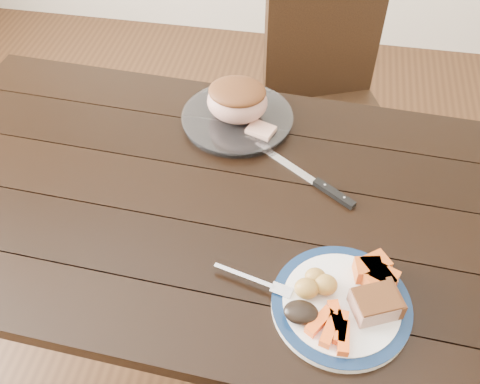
% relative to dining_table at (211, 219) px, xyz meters
% --- Properties ---
extents(ground, '(4.00, 4.00, 0.00)m').
position_rel_dining_table_xyz_m(ground, '(0.00, 0.00, -0.66)').
color(ground, '#472B16').
rests_on(ground, ground).
extents(dining_table, '(1.65, 0.98, 0.75)m').
position_rel_dining_table_xyz_m(dining_table, '(0.00, 0.00, 0.00)').
color(dining_table, black).
rests_on(dining_table, ground).
extents(chair_far, '(0.55, 0.56, 0.93)m').
position_rel_dining_table_xyz_m(chair_far, '(0.27, 0.73, -0.13)').
color(chair_far, black).
rests_on(chair_far, ground).
extents(dinner_plate, '(0.29, 0.29, 0.02)m').
position_rel_dining_table_xyz_m(dinner_plate, '(0.33, -0.26, 0.10)').
color(dinner_plate, white).
rests_on(dinner_plate, dining_table).
extents(plate_rim, '(0.29, 0.29, 0.02)m').
position_rel_dining_table_xyz_m(plate_rim, '(0.33, -0.26, 0.11)').
color(plate_rim, '#0D2142').
rests_on(plate_rim, dinner_plate).
extents(serving_platter, '(0.30, 0.30, 0.02)m').
position_rel_dining_table_xyz_m(serving_platter, '(0.02, 0.29, 0.10)').
color(serving_platter, white).
rests_on(serving_platter, dining_table).
extents(pork_slice, '(0.11, 0.10, 0.04)m').
position_rel_dining_table_xyz_m(pork_slice, '(0.40, -0.26, 0.13)').
color(pork_slice, tan).
rests_on(pork_slice, dinner_plate).
extents(roasted_potatoes, '(0.09, 0.08, 0.04)m').
position_rel_dining_table_xyz_m(roasted_potatoes, '(0.28, -0.24, 0.13)').
color(roasted_potatoes, gold).
rests_on(roasted_potatoes, dinner_plate).
extents(carrot_batons, '(0.09, 0.11, 0.02)m').
position_rel_dining_table_xyz_m(carrot_batons, '(0.32, -0.32, 0.12)').
color(carrot_batons, '#FF5915').
rests_on(carrot_batons, dinner_plate).
extents(pumpkin_wedges, '(0.10, 0.11, 0.04)m').
position_rel_dining_table_xyz_m(pumpkin_wedges, '(0.40, -0.19, 0.13)').
color(pumpkin_wedges, orange).
rests_on(pumpkin_wedges, dinner_plate).
extents(dark_mushroom, '(0.07, 0.05, 0.03)m').
position_rel_dining_table_xyz_m(dark_mushroom, '(0.25, -0.30, 0.13)').
color(dark_mushroom, black).
rests_on(dark_mushroom, dinner_plate).
extents(fork, '(0.18, 0.06, 0.00)m').
position_rel_dining_table_xyz_m(fork, '(0.16, -0.24, 0.11)').
color(fork, silver).
rests_on(fork, dinner_plate).
extents(roast_joint, '(0.17, 0.14, 0.11)m').
position_rel_dining_table_xyz_m(roast_joint, '(0.02, 0.29, 0.16)').
color(roast_joint, tan).
rests_on(roast_joint, serving_platter).
extents(cut_slice, '(0.08, 0.08, 0.02)m').
position_rel_dining_table_xyz_m(cut_slice, '(0.09, 0.23, 0.12)').
color(cut_slice, tan).
rests_on(cut_slice, serving_platter).
extents(carving_knife, '(0.27, 0.20, 0.01)m').
position_rel_dining_table_xyz_m(carving_knife, '(0.27, 0.08, 0.10)').
color(carving_knife, silver).
rests_on(carving_knife, dining_table).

